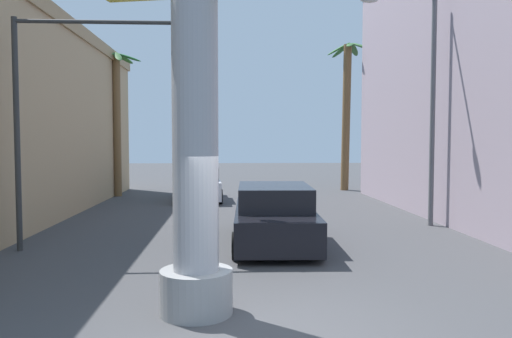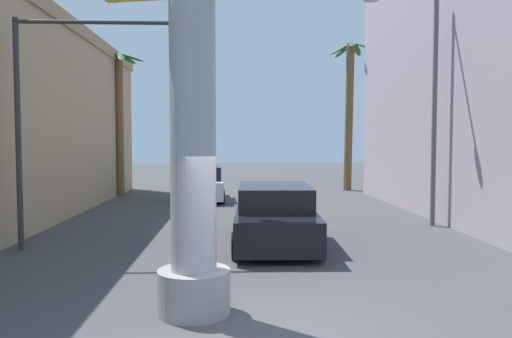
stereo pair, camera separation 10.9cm
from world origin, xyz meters
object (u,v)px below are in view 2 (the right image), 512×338
object	(u,v)px
car_lead	(274,216)
car_far	(201,184)
street_lamp	(424,86)
palm_tree_far_right	(350,105)
palm_tree_far_left	(119,111)
traffic_light_mast	(80,87)

from	to	relation	value
car_lead	car_far	bearing A→B (deg)	104.52
street_lamp	palm_tree_far_right	size ratio (longest dim) A/B	0.91
palm_tree_far_left	palm_tree_far_right	xyz separation A→B (m)	(12.02, 2.20, 0.47)
car_far	palm_tree_far_right	bearing A→B (deg)	27.01
street_lamp	car_lead	world-z (taller)	street_lamp
street_lamp	car_far	bearing A→B (deg)	135.24
traffic_light_mast	palm_tree_far_left	xyz separation A→B (m)	(-1.85, 12.41, 0.18)
car_far	palm_tree_far_left	xyz separation A→B (m)	(-4.13, 1.82, 3.51)
car_far	palm_tree_far_left	world-z (taller)	palm_tree_far_left
car_far	car_lead	bearing A→B (deg)	-75.48
street_lamp	car_lead	size ratio (longest dim) A/B	1.44
car_lead	car_far	size ratio (longest dim) A/B	1.09
car_lead	palm_tree_far_left	world-z (taller)	palm_tree_far_left
street_lamp	car_far	xyz separation A→B (m)	(-7.56, 7.50, -3.73)
palm_tree_far_left	palm_tree_far_right	size ratio (longest dim) A/B	0.87
traffic_light_mast	car_far	bearing A→B (deg)	77.81
car_far	palm_tree_far_left	bearing A→B (deg)	156.22
car_lead	car_far	xyz separation A→B (m)	(-2.60, 10.06, -0.00)
palm_tree_far_left	street_lamp	bearing A→B (deg)	-38.55
car_lead	palm_tree_far_right	bearing A→B (deg)	69.44
traffic_light_mast	palm_tree_far_right	size ratio (longest dim) A/B	0.71
street_lamp	traffic_light_mast	world-z (taller)	street_lamp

